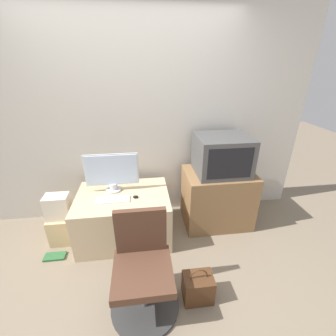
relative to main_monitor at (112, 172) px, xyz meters
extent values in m
plane|color=#7F705B|center=(0.27, -0.93, -0.80)|extent=(12.00, 12.00, 0.00)
cube|color=beige|center=(0.27, 0.40, 0.50)|extent=(4.40, 0.05, 2.60)
cube|color=#CCB289|center=(0.10, -0.13, -0.52)|extent=(1.05, 0.76, 0.57)
cube|color=olive|center=(1.28, 0.00, -0.45)|extent=(0.84, 0.59, 0.72)
cylinder|color=silver|center=(0.00, 0.00, -0.23)|extent=(0.18, 0.18, 0.02)
cylinder|color=silver|center=(0.00, 0.00, -0.18)|extent=(0.09, 0.09, 0.07)
cube|color=silver|center=(0.00, 0.00, 0.03)|extent=(0.60, 0.01, 0.38)
cube|color=silver|center=(0.00, 0.00, 0.03)|extent=(0.58, 0.02, 0.35)
cube|color=white|center=(0.01, -0.22, -0.23)|extent=(0.36, 0.13, 0.01)
ellipsoid|color=black|center=(0.26, -0.20, -0.22)|extent=(0.06, 0.04, 0.03)
cube|color=#474747|center=(1.29, 0.02, 0.14)|extent=(0.61, 0.54, 0.45)
cube|color=black|center=(1.29, -0.25, 0.14)|extent=(0.50, 0.01, 0.35)
cylinder|color=#333333|center=(0.31, -1.07, -0.79)|extent=(0.58, 0.58, 0.03)
cylinder|color=#4C4C51|center=(0.31, -1.07, -0.60)|extent=(0.05, 0.05, 0.35)
cube|color=#513323|center=(0.31, -1.07, -0.39)|extent=(0.47, 0.47, 0.07)
cube|color=#513323|center=(0.31, -0.86, -0.14)|extent=(0.43, 0.05, 0.42)
cube|color=#D1B27F|center=(-0.61, -0.13, -0.64)|extent=(0.28, 0.26, 0.33)
cube|color=beige|center=(-0.61, -0.13, -0.33)|extent=(0.25, 0.18, 0.28)
cube|color=#4C2D19|center=(0.78, -1.05, -0.68)|extent=(0.26, 0.19, 0.26)
torus|color=#4C2D19|center=(0.78, -1.05, -0.53)|extent=(0.15, 0.01, 0.15)
cube|color=#2D6638|center=(-0.65, -0.40, -0.79)|extent=(0.22, 0.11, 0.02)
camera|label=1|loc=(0.35, -2.35, 1.12)|focal=24.00mm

